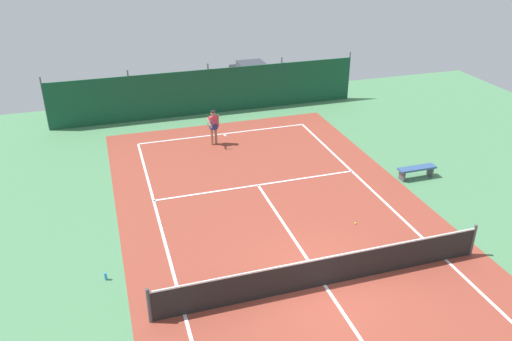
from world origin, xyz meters
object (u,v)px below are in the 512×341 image
at_px(courtside_bench, 417,170).
at_px(tennis_ball_near_player, 355,223).
at_px(tennis_net, 325,271).
at_px(water_bottle, 106,276).
at_px(tennis_player, 213,125).
at_px(parked_car, 253,77).

bearing_deg(courtside_bench, tennis_ball_near_player, -148.83).
relative_size(tennis_ball_near_player, courtside_bench, 0.04).
bearing_deg(tennis_net, water_bottle, 160.35).
height_order(tennis_net, tennis_player, tennis_player).
distance_m(tennis_net, parked_car, 18.24).
relative_size(tennis_net, water_bottle, 42.17).
bearing_deg(tennis_net, tennis_ball_near_player, 48.64).
height_order(tennis_net, courtside_bench, tennis_net).
xyz_separation_m(tennis_ball_near_player, parked_car, (0.94, 15.24, 0.81)).
bearing_deg(tennis_ball_near_player, water_bottle, -176.38).
bearing_deg(courtside_bench, parked_car, 103.12).
bearing_deg(water_bottle, tennis_ball_near_player, 3.62).
bearing_deg(parked_car, water_bottle, -120.42).
xyz_separation_m(tennis_player, tennis_ball_near_player, (3.11, -8.14, -0.93)).
height_order(tennis_player, parked_car, parked_car).
distance_m(courtside_bench, water_bottle, 12.70).
relative_size(courtside_bench, water_bottle, 6.67).
xyz_separation_m(tennis_net, courtside_bench, (6.31, 5.08, -0.14)).
xyz_separation_m(tennis_ball_near_player, water_bottle, (-8.42, -0.53, 0.09)).
xyz_separation_m(tennis_net, tennis_ball_near_player, (2.37, 2.69, -0.48)).
height_order(tennis_net, parked_car, parked_car).
bearing_deg(water_bottle, parked_car, 59.30).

